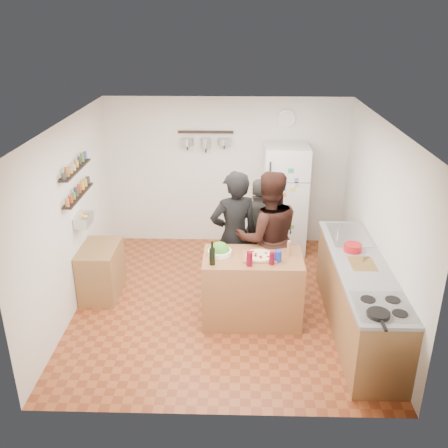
{
  "coord_description": "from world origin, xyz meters",
  "views": [
    {
      "loc": [
        0.17,
        -5.96,
        3.73
      ],
      "look_at": [
        0.0,
        0.1,
        1.15
      ],
      "focal_mm": 40.0,
      "sensor_mm": 36.0,
      "label": 1
    }
  ],
  "objects_px": {
    "person_left": "(234,236)",
    "fridge": "(285,199)",
    "salad_bowl": "(220,252)",
    "side_table": "(101,271)",
    "skillet": "(378,314)",
    "person_back": "(260,232)",
    "salt_canister": "(278,256)",
    "counter_run": "(359,297)",
    "red_bowl": "(353,248)",
    "pepper_mill": "(289,249)",
    "wine_bottle": "(212,256)",
    "person_center": "(268,238)",
    "prep_island": "(252,288)",
    "wall_clock": "(287,119)"
  },
  "relations": [
    {
      "from": "fridge",
      "to": "salad_bowl",
      "type": "bearing_deg",
      "value": -115.64
    },
    {
      "from": "prep_island",
      "to": "wall_clock",
      "type": "distance_m",
      "value": 3.03
    },
    {
      "from": "person_left",
      "to": "fridge",
      "type": "xyz_separation_m",
      "value": [
        0.81,
        1.54,
        -0.02
      ]
    },
    {
      "from": "counter_run",
      "to": "person_back",
      "type": "bearing_deg",
      "value": 134.86
    },
    {
      "from": "salt_canister",
      "to": "person_left",
      "type": "xyz_separation_m",
      "value": [
        -0.54,
        0.7,
        -0.06
      ]
    },
    {
      "from": "person_left",
      "to": "pepper_mill",
      "type": "bearing_deg",
      "value": 124.24
    },
    {
      "from": "counter_run",
      "to": "pepper_mill",
      "type": "bearing_deg",
      "value": 165.17
    },
    {
      "from": "person_back",
      "to": "counter_run",
      "type": "height_order",
      "value": "person_back"
    },
    {
      "from": "person_center",
      "to": "counter_run",
      "type": "height_order",
      "value": "person_center"
    },
    {
      "from": "red_bowl",
      "to": "fridge",
      "type": "bearing_deg",
      "value": 109.83
    },
    {
      "from": "salad_bowl",
      "to": "fridge",
      "type": "bearing_deg",
      "value": 64.36
    },
    {
      "from": "skillet",
      "to": "wall_clock",
      "type": "distance_m",
      "value": 4.0
    },
    {
      "from": "red_bowl",
      "to": "person_center",
      "type": "bearing_deg",
      "value": 161.61
    },
    {
      "from": "skillet",
      "to": "counter_run",
      "type": "bearing_deg",
      "value": 84.92
    },
    {
      "from": "fridge",
      "to": "wall_clock",
      "type": "relative_size",
      "value": 6.0
    },
    {
      "from": "prep_island",
      "to": "counter_run",
      "type": "bearing_deg",
      "value": -7.79
    },
    {
      "from": "skillet",
      "to": "red_bowl",
      "type": "relative_size",
      "value": 1.02
    },
    {
      "from": "person_left",
      "to": "person_center",
      "type": "xyz_separation_m",
      "value": [
        0.45,
        -0.05,
        0.01
      ]
    },
    {
      "from": "salt_canister",
      "to": "skillet",
      "type": "distance_m",
      "value": 1.5
    },
    {
      "from": "skillet",
      "to": "salad_bowl",
      "type": "bearing_deg",
      "value": 140.47
    },
    {
      "from": "salad_bowl",
      "to": "person_left",
      "type": "distance_m",
      "value": 0.56
    },
    {
      "from": "person_back",
      "to": "salt_canister",
      "type": "bearing_deg",
      "value": 93.11
    },
    {
      "from": "red_bowl",
      "to": "wall_clock",
      "type": "distance_m",
      "value": 2.66
    },
    {
      "from": "prep_island",
      "to": "wall_clock",
      "type": "bearing_deg",
      "value": 76.83
    },
    {
      "from": "pepper_mill",
      "to": "skillet",
      "type": "xyz_separation_m",
      "value": [
        0.77,
        -1.36,
        -0.05
      ]
    },
    {
      "from": "salad_bowl",
      "to": "red_bowl",
      "type": "distance_m",
      "value": 1.7
    },
    {
      "from": "pepper_mill",
      "to": "red_bowl",
      "type": "bearing_deg",
      "value": 8.79
    },
    {
      "from": "person_back",
      "to": "skillet",
      "type": "relative_size",
      "value": 6.92
    },
    {
      "from": "wall_clock",
      "to": "fridge",
      "type": "bearing_deg",
      "value": -90.0
    },
    {
      "from": "salad_bowl",
      "to": "red_bowl",
      "type": "height_order",
      "value": "red_bowl"
    },
    {
      "from": "salt_canister",
      "to": "person_left",
      "type": "bearing_deg",
      "value": 127.75
    },
    {
      "from": "pepper_mill",
      "to": "wall_clock",
      "type": "distance_m",
      "value": 2.67
    },
    {
      "from": "counter_run",
      "to": "skillet",
      "type": "xyz_separation_m",
      "value": [
        -0.1,
        -1.12,
        0.49
      ]
    },
    {
      "from": "person_left",
      "to": "skillet",
      "type": "xyz_separation_m",
      "value": [
        1.46,
        -1.88,
        0.02
      ]
    },
    {
      "from": "salad_bowl",
      "to": "side_table",
      "type": "relative_size",
      "value": 0.38
    },
    {
      "from": "fridge",
      "to": "person_back",
      "type": "bearing_deg",
      "value": -112.17
    },
    {
      "from": "wine_bottle",
      "to": "person_left",
      "type": "xyz_separation_m",
      "value": [
        0.26,
        0.8,
        -0.09
      ]
    },
    {
      "from": "person_back",
      "to": "red_bowl",
      "type": "relative_size",
      "value": 7.07
    },
    {
      "from": "wine_bottle",
      "to": "red_bowl",
      "type": "relative_size",
      "value": 0.95
    },
    {
      "from": "person_left",
      "to": "red_bowl",
      "type": "relative_size",
      "value": 8.2
    },
    {
      "from": "wine_bottle",
      "to": "pepper_mill",
      "type": "distance_m",
      "value": 0.99
    },
    {
      "from": "side_table",
      "to": "person_back",
      "type": "bearing_deg",
      "value": 11.27
    },
    {
      "from": "wine_bottle",
      "to": "fridge",
      "type": "bearing_deg",
      "value": 65.35
    },
    {
      "from": "skillet",
      "to": "person_left",
      "type": "bearing_deg",
      "value": 127.84
    },
    {
      "from": "salad_bowl",
      "to": "skillet",
      "type": "xyz_separation_m",
      "value": [
        1.64,
        -1.36,
        0.0
      ]
    },
    {
      "from": "skillet",
      "to": "person_center",
      "type": "bearing_deg",
      "value": 118.88
    },
    {
      "from": "wine_bottle",
      "to": "red_bowl",
      "type": "distance_m",
      "value": 1.82
    },
    {
      "from": "salad_bowl",
      "to": "counter_run",
      "type": "relative_size",
      "value": 0.11
    },
    {
      "from": "person_center",
      "to": "wall_clock",
      "type": "bearing_deg",
      "value": -109.7
    },
    {
      "from": "salad_bowl",
      "to": "pepper_mill",
      "type": "distance_m",
      "value": 0.87
    }
  ]
}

